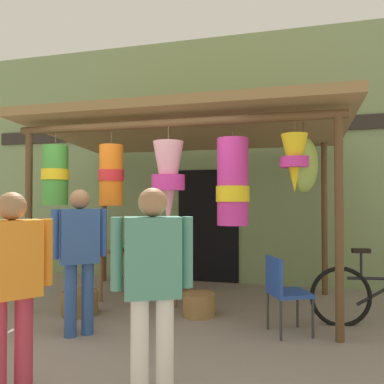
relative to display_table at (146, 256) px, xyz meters
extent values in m
plane|color=gray|center=(0.34, -1.18, -0.63)|extent=(30.00, 30.00, 0.00)
cube|color=#7A9360|center=(0.34, 1.51, 1.57)|extent=(9.17, 0.25, 4.40)
cube|color=#2D2823|center=(0.34, 1.37, 2.10)|extent=(8.25, 0.04, 0.24)
cube|color=black|center=(0.64, 1.38, 0.37)|extent=(1.10, 0.03, 2.00)
cylinder|color=brown|center=(-1.19, -1.09, 0.55)|extent=(0.09, 0.09, 2.36)
cylinder|color=brown|center=(2.59, -1.09, 0.55)|extent=(0.09, 0.09, 2.36)
cylinder|color=brown|center=(-1.19, 0.94, 0.55)|extent=(0.09, 0.09, 2.36)
cylinder|color=brown|center=(2.59, 0.94, 0.55)|extent=(0.09, 0.09, 2.36)
cylinder|color=brown|center=(0.70, -1.09, 1.74)|extent=(3.97, 0.10, 0.10)
cylinder|color=brown|center=(0.70, 0.94, 1.89)|extent=(3.97, 0.10, 0.10)
cube|color=olive|center=(0.70, -0.07, 1.86)|extent=(4.27, 2.54, 0.30)
cylinder|color=brown|center=(-0.77, -1.13, 1.60)|extent=(0.01, 0.01, 0.17)
cylinder|color=green|center=(-0.77, -1.13, 1.15)|extent=(0.31, 0.31, 0.75)
cylinder|color=yellow|center=(-0.77, -1.13, 1.16)|extent=(0.34, 0.34, 0.13)
cylinder|color=brown|center=(-0.02, -1.08, 1.60)|extent=(0.01, 0.01, 0.18)
cylinder|color=orange|center=(-0.02, -1.08, 1.14)|extent=(0.29, 0.29, 0.74)
cylinder|color=red|center=(-0.02, -1.08, 1.14)|extent=(0.31, 0.31, 0.13)
cylinder|color=brown|center=(0.73, -1.14, 1.60)|extent=(0.01, 0.01, 0.17)
cone|color=pink|center=(0.73, -1.14, 1.02)|extent=(0.36, 0.36, 0.99)
cylinder|color=#D13399|center=(0.73, -1.14, 1.04)|extent=(0.38, 0.38, 0.18)
cylinder|color=brown|center=(1.46, -1.01, 1.61)|extent=(0.01, 0.01, 0.15)
cylinder|color=#D13399|center=(1.46, -1.01, 1.04)|extent=(0.35, 0.35, 0.99)
cylinder|color=yellow|center=(1.46, -1.01, 0.91)|extent=(0.38, 0.38, 0.18)
cylinder|color=brown|center=(2.14, -1.09, 1.61)|extent=(0.01, 0.01, 0.14)
cone|color=yellow|center=(2.14, -1.09, 1.23)|extent=(0.28, 0.28, 0.63)
cylinder|color=#D13399|center=(2.14, -1.09, 1.24)|extent=(0.31, 0.31, 0.11)
cylinder|color=#4C3D23|center=(2.24, -1.01, 1.61)|extent=(0.02, 0.02, 0.16)
ellipsoid|color=#89A842|center=(2.24, -1.01, 1.22)|extent=(0.30, 0.26, 0.61)
cube|color=brown|center=(0.00, 0.00, 0.05)|extent=(1.22, 0.76, 0.04)
cylinder|color=brown|center=(-0.56, -0.33, -0.30)|extent=(0.05, 0.05, 0.66)
cylinder|color=brown|center=(0.56, -0.33, -0.30)|extent=(0.05, 0.05, 0.66)
cylinder|color=brown|center=(-0.56, 0.33, -0.30)|extent=(0.05, 0.05, 0.66)
cylinder|color=brown|center=(0.56, 0.33, -0.30)|extent=(0.05, 0.05, 0.66)
ellipsoid|color=green|center=(-0.06, 0.08, 0.14)|extent=(0.80, 0.56, 0.13)
ellipsoid|color=pink|center=(0.06, 0.01, 0.14)|extent=(0.36, 0.28, 0.09)
cube|color=#2347A8|center=(2.08, -0.99, -0.19)|extent=(0.53, 0.53, 0.04)
cube|color=#2347A8|center=(1.92, -1.06, 0.01)|extent=(0.20, 0.38, 0.40)
cylinder|color=#333338|center=(2.32, -1.07, -0.41)|extent=(0.03, 0.03, 0.44)
cylinder|color=#333338|center=(2.17, -0.75, -0.41)|extent=(0.03, 0.03, 0.44)
cylinder|color=#333338|center=(1.99, -1.23, -0.41)|extent=(0.03, 0.03, 0.44)
cylinder|color=#333338|center=(1.84, -0.90, -0.41)|extent=(0.03, 0.03, 0.44)
cylinder|color=olive|center=(0.97, -0.62, -0.48)|extent=(0.41, 0.41, 0.28)
cylinder|color=brown|center=(-0.52, -0.95, -0.48)|extent=(0.46, 0.46, 0.29)
torus|color=black|center=(2.66, -0.54, -0.30)|extent=(0.71, 0.18, 0.71)
cylinder|color=black|center=(3.07, -0.46, -0.25)|extent=(0.49, 0.13, 0.31)
cylinder|color=black|center=(2.89, -0.50, 0.08)|extent=(0.03, 0.03, 0.30)
cube|color=black|center=(2.89, -0.50, 0.24)|extent=(0.21, 0.12, 0.05)
cylinder|color=#B23347|center=(0.19, -2.89, -0.25)|extent=(0.13, 0.13, 0.75)
cube|color=orange|center=(0.13, -2.96, 0.41)|extent=(0.42, 0.45, 0.56)
cylinder|color=orange|center=(0.29, -2.76, 0.44)|extent=(0.08, 0.08, 0.51)
sphere|color=#9E704C|center=(0.13, -2.96, 0.79)|extent=(0.21, 0.21, 0.21)
cylinder|color=silver|center=(1.06, -2.77, -0.24)|extent=(0.13, 0.13, 0.77)
cylinder|color=silver|center=(1.23, -2.69, -0.24)|extent=(0.13, 0.13, 0.77)
cube|color=#4C8E7A|center=(1.15, -2.73, 0.43)|extent=(0.46, 0.37, 0.58)
cylinder|color=#4C8E7A|center=(0.92, -2.84, 0.46)|extent=(0.08, 0.08, 0.52)
cylinder|color=#4C8E7A|center=(1.38, -2.62, 0.46)|extent=(0.08, 0.08, 0.52)
sphere|color=#9E704C|center=(1.15, -2.73, 0.82)|extent=(0.21, 0.21, 0.21)
cylinder|color=#2D5193|center=(-0.05, -1.57, -0.24)|extent=(0.13, 0.13, 0.78)
cylinder|color=#2D5193|center=(-0.19, -1.69, -0.24)|extent=(0.13, 0.13, 0.78)
cube|color=#2D5193|center=(-0.12, -1.63, 0.45)|extent=(0.45, 0.43, 0.58)
cylinder|color=#2D5193|center=(0.07, -1.46, 0.48)|extent=(0.08, 0.08, 0.53)
cylinder|color=#2D5193|center=(-0.31, -1.79, 0.48)|extent=(0.08, 0.08, 0.53)
sphere|color=#9E704C|center=(-0.12, -1.63, 0.85)|extent=(0.21, 0.21, 0.21)
camera|label=1|loc=(2.14, -5.33, 0.84)|focal=35.86mm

